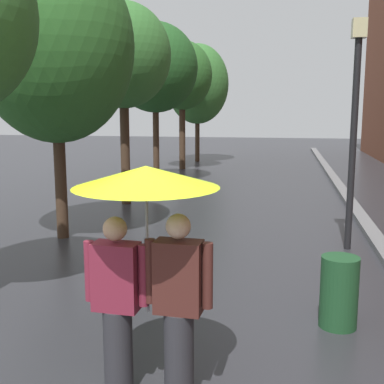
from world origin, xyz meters
TOP-DOWN VIEW (x-y plane):
  - kerb_strip at (3.20, 10.00)m, footprint 0.30×36.00m
  - street_tree_1 at (-2.88, 5.61)m, footprint 2.99×2.99m
  - street_tree_2 at (-2.74, 9.21)m, footprint 2.48×2.48m
  - street_tree_3 at (-2.92, 13.11)m, footprint 2.86×2.86m
  - street_tree_4 at (-2.80, 16.99)m, footprint 2.48×2.48m
  - street_tree_5 at (-2.69, 20.03)m, footprint 2.93×2.93m
  - couple_under_umbrella at (0.28, 0.60)m, footprint 1.23×1.23m
  - street_lamp_post at (2.60, 5.80)m, footprint 0.24×0.24m
  - litter_bin at (2.08, 2.40)m, footprint 0.44×0.44m

SIDE VIEW (x-z plane):
  - kerb_strip at x=3.20m, z-range 0.00..0.12m
  - litter_bin at x=2.08m, z-range 0.00..0.85m
  - couple_under_umbrella at x=0.28m, z-range 0.40..2.48m
  - street_lamp_post at x=2.60m, z-range 0.36..4.41m
  - street_tree_5 at x=-2.69m, z-range 0.89..6.41m
  - street_tree_1 at x=-2.88m, z-range 0.93..6.45m
  - street_tree_4 at x=-2.80m, z-range 1.21..6.49m
  - street_tree_2 at x=-2.74m, z-range 1.24..6.48m
  - street_tree_3 at x=-2.92m, z-range 1.18..6.56m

